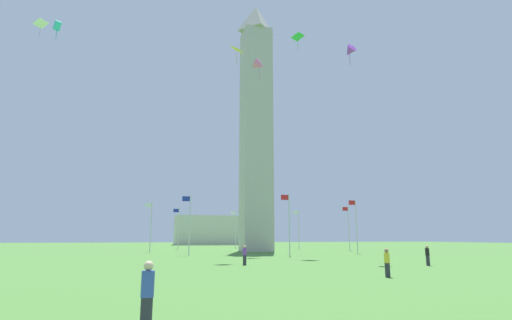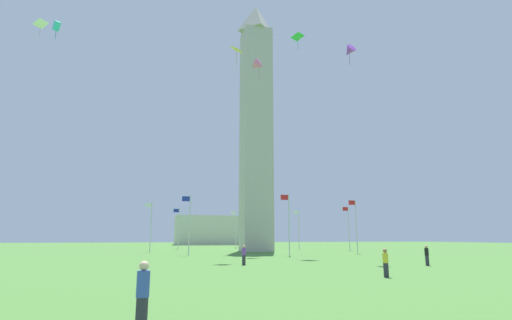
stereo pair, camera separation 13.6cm
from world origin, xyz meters
TOP-DOWN VIEW (x-y plane):
  - ground_plane at (0.00, 0.00)m, footprint 260.00×260.00m
  - obelisk_monument at (0.00, 0.00)m, footprint 4.84×4.84m
  - flagpole_n at (16.82, 0.00)m, footprint 1.12×0.14m
  - flagpole_ne at (11.91, 11.85)m, footprint 1.12×0.14m
  - flagpole_e at (0.06, 16.75)m, footprint 1.12×0.14m
  - flagpole_se at (-11.78, 11.85)m, footprint 1.12×0.14m
  - flagpole_s at (-16.69, 0.00)m, footprint 1.12×0.14m
  - flagpole_sw at (-11.78, -11.85)m, footprint 1.12×0.14m
  - flagpole_w at (0.06, -16.75)m, footprint 1.12×0.14m
  - flagpole_nw at (11.91, -11.85)m, footprint 1.12×0.14m
  - person_blue_shirt at (16.39, 53.45)m, footprint 0.32×0.32m
  - person_yellow_shirt at (3.16, 43.03)m, footprint 0.32×0.32m
  - person_purple_shirt at (8.88, 31.03)m, footprint 0.32×0.32m
  - person_black_shirt at (-5.36, 35.41)m, footprint 0.32×0.32m
  - kite_cyan_box at (25.08, 29.96)m, footprint 0.80×0.91m
  - kite_yellow_diamond at (7.79, 21.45)m, footprint 1.79×1.82m
  - kite_purple_delta at (-3.87, 26.94)m, footprint 1.55×1.78m
  - kite_white_diamond at (31.37, 12.95)m, footprint 1.83×1.84m
  - kite_green_diamond at (-2.31, 15.09)m, footprint 2.00×1.99m
  - kite_pink_delta at (2.25, 10.90)m, footprint 2.42×2.21m
  - distant_building at (-3.86, -63.11)m, footprint 27.66×12.82m

SIDE VIEW (x-z plane):
  - ground_plane at x=0.00m, z-range 0.00..0.00m
  - person_yellow_shirt at x=3.16m, z-range -0.01..1.61m
  - person_purple_shirt at x=8.88m, z-range -0.01..1.61m
  - person_black_shirt at x=-5.36m, z-range -0.01..1.62m
  - person_blue_shirt at x=16.39m, z-range -0.01..1.66m
  - flagpole_n at x=16.82m, z-range 0.38..8.02m
  - flagpole_ne at x=11.91m, z-range 0.38..8.02m
  - flagpole_e at x=0.06m, z-range 0.38..8.02m
  - flagpole_se at x=-11.78m, z-range 0.38..8.02m
  - flagpole_s at x=-16.69m, z-range 0.38..8.02m
  - flagpole_sw at x=-11.78m, z-range 0.38..8.02m
  - flagpole_w at x=0.06m, z-range 0.38..8.02m
  - flagpole_nw at x=11.91m, z-range 0.38..8.02m
  - distant_building at x=-3.86m, z-range 0.00..8.86m
  - kite_cyan_box at x=25.08m, z-range 19.07..20.74m
  - obelisk_monument at x=0.00m, z-range 0.00..44.01m
  - kite_purple_delta at x=-3.87m, z-range 21.37..23.76m
  - kite_yellow_diamond at x=7.79m, z-range 22.82..25.09m
  - kite_pink_delta at x=2.25m, z-range 25.79..28.96m
  - kite_white_diamond at x=31.37m, z-range 27.67..29.82m
  - kite_green_diamond at x=-2.31m, z-range 29.15..31.41m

